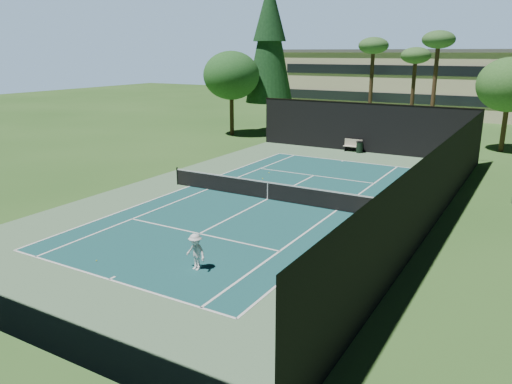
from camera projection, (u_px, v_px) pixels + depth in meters
ground at (267, 199)px, 27.97m from camera, size 160.00×160.00×0.00m
apron_slab at (267, 199)px, 27.97m from camera, size 18.00×32.00×0.01m
court_surface at (267, 199)px, 27.96m from camera, size 10.97×23.77×0.01m
court_lines at (267, 199)px, 27.96m from camera, size 11.07×23.87×0.01m
tennis_net at (268, 190)px, 27.82m from camera, size 12.90×0.10×1.10m
fence at (268, 164)px, 27.48m from camera, size 18.04×32.05×4.03m
player at (196, 252)px, 18.76m from camera, size 1.00×0.68×1.44m
tennis_ball_a at (97, 261)px, 19.67m from camera, size 0.06×0.06×0.06m
tennis_ball_b at (263, 179)px, 32.39m from camera, size 0.07×0.07×0.07m
tennis_ball_c at (333, 192)px, 29.25m from camera, size 0.07×0.07×0.07m
tennis_ball_d at (269, 173)px, 33.96m from camera, size 0.07×0.07×0.07m
park_bench at (353, 145)px, 41.23m from camera, size 1.50×0.45×1.02m
trash_bin at (359, 147)px, 40.72m from camera, size 0.56×0.56×0.95m
pine_tree at (270, 35)px, 49.49m from camera, size 4.80×4.80×15.00m
palm_a at (373, 49)px, 46.68m from camera, size 2.80×2.80×9.32m
palm_b at (416, 59)px, 46.87m from camera, size 2.80×2.80×8.42m
palm_c at (438, 44)px, 42.83m from camera, size 2.80×2.80×9.77m
decid_tree_a at (510, 85)px, 39.95m from camera, size 5.12×5.12×7.62m
decid_tree_c at (231, 76)px, 48.16m from camera, size 5.44×5.44×8.09m
campus_building at (438, 82)px, 65.07m from camera, size 40.50×12.50×8.30m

